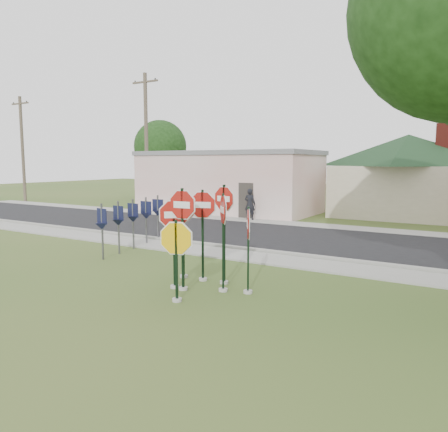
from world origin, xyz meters
The scene contains 20 objects.
ground centered at (0.00, 0.00, 0.00)m, with size 120.00×120.00×0.00m, color #395720.
sidewalk_near centered at (0.00, 5.50, 0.03)m, with size 60.00×1.60×0.06m, color gray.
road centered at (0.00, 10.00, 0.02)m, with size 60.00×7.00×0.04m, color black.
sidewalk_far centered at (0.00, 14.30, 0.03)m, with size 60.00×1.60×0.06m, color gray.
curb centered at (0.00, 6.50, 0.07)m, with size 60.00×0.20×0.14m, color gray.
stop_sign_center centered at (-0.34, 0.98, 1.82)m, with size 1.11×0.24×2.87m.
stop_sign_yellow centered at (0.12, 0.10, 1.29)m, with size 1.10×0.38×2.16m.
stop_sign_left centered at (-0.64, 1.00, 1.62)m, with size 0.88×0.71×2.59m.
stop_sign_right centered at (0.66, 1.42, 1.72)m, with size 0.71×0.82×2.74m.
stop_sign_back_right centered at (0.29, 2.08, 1.80)m, with size 0.96×0.24×2.91m.
stop_sign_back_left centered at (-0.41, 2.04, 1.74)m, with size 1.04×0.34×2.77m.
stop_sign_far_right centered at (1.30, 1.61, 1.49)m, with size 0.58×0.98×2.41m.
stop_sign_far_left centered at (-1.08, 2.01, 1.54)m, with size 0.74×0.66×2.53m.
route_sign_row centered at (-5.40, 4.50, 1.22)m, with size 1.43×4.63×2.00m.
building_stucco centered at (-9.00, 18.00, 2.15)m, with size 12.20×6.20×4.20m.
building_house centered at (2.00, 22.00, 3.65)m, with size 11.60×11.60×6.20m.
utility_pole_near centered at (-14.00, 15.20, 4.97)m, with size 2.20×0.26×9.50m.
utility_pole_far centered at (-28.00, 15.20, 4.71)m, with size 2.20×0.26×9.00m.
bg_tree_left centered at (-20.00, 24.00, 4.88)m, with size 4.90×4.90×7.35m.
pedestrian centered at (-5.40, 14.40, 0.98)m, with size 0.67×0.44×1.84m, color black.
Camera 1 is at (6.56, -8.27, 3.44)m, focal length 35.00 mm.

